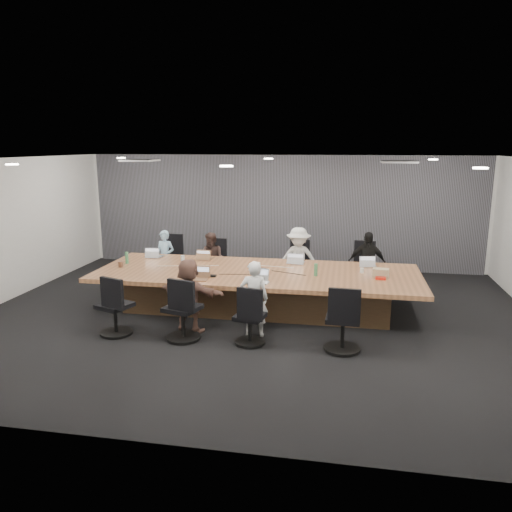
% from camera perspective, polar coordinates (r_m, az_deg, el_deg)
% --- Properties ---
extents(floor, '(10.00, 8.00, 0.00)m').
position_cam_1_polar(floor, '(9.07, -0.46, -7.03)').
color(floor, black).
rests_on(floor, ground).
extents(ceiling, '(10.00, 8.00, 0.00)m').
position_cam_1_polar(ceiling, '(8.54, -0.49, 10.94)').
color(ceiling, white).
rests_on(ceiling, wall_back).
extents(wall_back, '(10.00, 0.00, 2.80)m').
position_cam_1_polar(wall_back, '(12.60, 2.96, 5.08)').
color(wall_back, silver).
rests_on(wall_back, ground).
extents(wall_front, '(10.00, 0.00, 2.80)m').
position_cam_1_polar(wall_front, '(4.96, -9.27, -7.02)').
color(wall_front, silver).
rests_on(wall_front, ground).
extents(curtain, '(9.80, 0.04, 2.80)m').
position_cam_1_polar(curtain, '(12.52, 2.92, 5.04)').
color(curtain, '#5A5962').
rests_on(curtain, ground).
extents(conference_table, '(6.00, 2.20, 0.74)m').
position_cam_1_polar(conference_table, '(9.41, 0.11, -3.73)').
color(conference_table, '#4F3722').
rests_on(conference_table, ground).
extents(chair_0, '(0.58, 0.58, 0.86)m').
position_cam_1_polar(chair_0, '(11.59, -9.71, -0.62)').
color(chair_0, black).
rests_on(chair_0, ground).
extents(chair_1, '(0.53, 0.53, 0.74)m').
position_cam_1_polar(chair_1, '(11.29, -4.52, -1.16)').
color(chair_1, black).
rests_on(chair_1, ground).
extents(chair_2, '(0.60, 0.60, 0.81)m').
position_cam_1_polar(chair_2, '(10.96, 5.01, -1.41)').
color(chair_2, black).
rests_on(chair_2, ground).
extents(chair_3, '(0.64, 0.64, 0.84)m').
position_cam_1_polar(chair_3, '(10.92, 12.41, -1.62)').
color(chair_3, black).
rests_on(chair_3, ground).
extents(chair_4, '(0.71, 0.71, 0.83)m').
position_cam_1_polar(chair_4, '(8.48, -15.81, -5.99)').
color(chair_4, black).
rests_on(chair_4, ground).
extents(chair_5, '(0.73, 0.73, 0.87)m').
position_cam_1_polar(chair_5, '(8.05, -8.38, -6.48)').
color(chair_5, black).
rests_on(chair_5, ground).
extents(chair_6, '(0.59, 0.59, 0.74)m').
position_cam_1_polar(chair_6, '(7.80, -0.70, -7.47)').
color(chair_6, black).
rests_on(chair_6, ground).
extents(chair_7, '(0.61, 0.61, 0.87)m').
position_cam_1_polar(chair_7, '(7.65, 9.91, -7.58)').
color(chair_7, black).
rests_on(chair_7, ground).
extents(person_0, '(0.48, 0.35, 1.21)m').
position_cam_1_polar(person_0, '(11.23, -10.35, -0.16)').
color(person_0, '#9BC7E3').
rests_on(person_0, ground).
extents(laptop_0, '(0.32, 0.23, 0.02)m').
position_cam_1_polar(laptop_0, '(10.70, -11.41, -0.05)').
color(laptop_0, '#B2B2B7').
rests_on(laptop_0, conference_table).
extents(person_1, '(0.66, 0.56, 1.19)m').
position_cam_1_polar(person_1, '(10.91, -5.01, -0.43)').
color(person_1, '#3F2D29').
rests_on(person_1, ground).
extents(laptop_1, '(0.32, 0.23, 0.02)m').
position_cam_1_polar(laptop_1, '(10.36, -5.83, -0.28)').
color(laptop_1, '#8C6647').
rests_on(laptop_1, conference_table).
extents(person_2, '(0.88, 0.51, 1.36)m').
position_cam_1_polar(person_2, '(10.55, 4.86, -0.40)').
color(person_2, silver).
rests_on(person_2, ground).
extents(laptop_2, '(0.35, 0.25, 0.02)m').
position_cam_1_polar(laptop_2, '(10.00, 4.55, -0.72)').
color(laptop_2, '#B2B2B7').
rests_on(laptop_2, conference_table).
extents(person_3, '(0.79, 0.37, 1.32)m').
position_cam_1_polar(person_3, '(10.52, 12.53, -0.82)').
color(person_3, black).
rests_on(person_3, ground).
extents(laptop_3, '(0.32, 0.24, 0.02)m').
position_cam_1_polar(laptop_3, '(9.97, 12.66, -1.04)').
color(laptop_3, '#B2B2B7').
rests_on(laptop_3, conference_table).
extents(person_5, '(1.21, 0.59, 1.25)m').
position_cam_1_polar(person_5, '(8.30, -7.65, -4.49)').
color(person_5, brown).
rests_on(person_5, ground).
extents(laptop_5, '(0.33, 0.24, 0.02)m').
position_cam_1_polar(laptop_5, '(8.77, -6.58, -2.67)').
color(laptop_5, '#8C6647').
rests_on(laptop_5, conference_table).
extents(person_6, '(0.49, 0.35, 1.25)m').
position_cam_1_polar(person_6, '(8.04, -0.23, -4.92)').
color(person_6, silver).
rests_on(person_6, ground).
extents(laptop_6, '(0.31, 0.23, 0.02)m').
position_cam_1_polar(laptop_6, '(8.53, 0.45, -3.04)').
color(laptop_6, '#B2B2B7').
rests_on(laptop_6, conference_table).
extents(bottle_green_left, '(0.07, 0.07, 0.23)m').
position_cam_1_polar(bottle_green_left, '(10.21, -14.55, -0.19)').
color(bottle_green_left, '#448956').
rests_on(bottle_green_left, conference_table).
extents(bottle_green_right, '(0.07, 0.07, 0.23)m').
position_cam_1_polar(bottle_green_right, '(9.02, 6.85, -1.58)').
color(bottle_green_right, '#448956').
rests_on(bottle_green_right, conference_table).
extents(bottle_clear, '(0.09, 0.09, 0.24)m').
position_cam_1_polar(bottle_clear, '(9.65, -8.37, -0.62)').
color(bottle_clear, silver).
rests_on(bottle_clear, conference_table).
extents(cup_white_far, '(0.08, 0.08, 0.09)m').
position_cam_1_polar(cup_white_far, '(9.62, 0.29, -1.00)').
color(cup_white_far, white).
rests_on(cup_white_far, conference_table).
extents(cup_white_near, '(0.08, 0.08, 0.09)m').
position_cam_1_polar(cup_white_near, '(9.39, 12.02, -1.62)').
color(cup_white_near, white).
rests_on(cup_white_near, conference_table).
extents(mug_brown, '(0.10, 0.10, 0.11)m').
position_cam_1_polar(mug_brown, '(9.97, -15.22, -0.90)').
color(mug_brown, brown).
rests_on(mug_brown, conference_table).
extents(mic_left, '(0.16, 0.11, 0.03)m').
position_cam_1_polar(mic_left, '(8.96, -5.06, -2.27)').
color(mic_left, black).
rests_on(mic_left, conference_table).
extents(mic_right, '(0.16, 0.13, 0.03)m').
position_cam_1_polar(mic_right, '(9.41, 0.73, -1.50)').
color(mic_right, black).
rests_on(mic_right, conference_table).
extents(stapler, '(0.18, 0.08, 0.06)m').
position_cam_1_polar(stapler, '(8.62, 0.37, -2.70)').
color(stapler, black).
rests_on(stapler, conference_table).
extents(canvas_bag, '(0.30, 0.21, 0.15)m').
position_cam_1_polar(canvas_bag, '(9.17, 14.05, -1.87)').
color(canvas_bag, tan).
rests_on(canvas_bag, conference_table).
extents(snack_packet, '(0.18, 0.13, 0.04)m').
position_cam_1_polar(snack_packet, '(9.02, 14.05, -2.48)').
color(snack_packet, red).
rests_on(snack_packet, conference_table).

